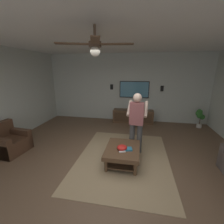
% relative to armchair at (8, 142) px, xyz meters
% --- Properties ---
extents(ground_plane, '(8.67, 8.67, 0.00)m').
position_rel_armchair_xyz_m(ground_plane, '(-0.23, -2.90, -0.28)').
color(ground_plane, brown).
extents(wall_back_tv, '(0.10, 7.01, 2.89)m').
position_rel_armchair_xyz_m(wall_back_tv, '(3.43, -2.90, 1.16)').
color(wall_back_tv, '#B2B7AD').
rests_on(wall_back_tv, ground).
extents(ceiling_slab, '(7.43, 7.01, 0.10)m').
position_rel_armchair_xyz_m(ceiling_slab, '(-0.23, -2.90, 2.66)').
color(ceiling_slab, white).
extents(area_rug, '(2.96, 2.27, 0.01)m').
position_rel_armchair_xyz_m(area_rug, '(0.26, -3.15, -0.27)').
color(area_rug, '#9E8460').
rests_on(area_rug, ground).
extents(armchair, '(0.87, 0.88, 0.82)m').
position_rel_armchair_xyz_m(armchair, '(0.00, 0.00, 0.00)').
color(armchair, '#472D1E').
rests_on(armchair, ground).
extents(coffee_table, '(1.00, 0.80, 0.40)m').
position_rel_armchair_xyz_m(coffee_table, '(0.06, -3.15, 0.02)').
color(coffee_table, '#513823').
rests_on(coffee_table, ground).
extents(media_console, '(0.45, 1.70, 0.55)m').
position_rel_armchair_xyz_m(media_console, '(3.10, -3.25, -0.00)').
color(media_console, '#513823').
rests_on(media_console, ground).
extents(tv, '(0.05, 1.24, 0.70)m').
position_rel_armchair_xyz_m(tv, '(3.34, -3.25, 1.12)').
color(tv, black).
extents(person_standing, '(0.56, 0.57, 1.64)m').
position_rel_armchair_xyz_m(person_standing, '(0.64, -3.44, 0.65)').
color(person_standing, '#3F3F3F').
rests_on(person_standing, ground).
extents(potted_plant_short, '(0.26, 0.36, 0.74)m').
position_rel_armchair_xyz_m(potted_plant_short, '(2.95, -5.83, 0.21)').
color(potted_plant_short, '#B7B2A8').
rests_on(potted_plant_short, ground).
extents(bowl, '(0.23, 0.23, 0.11)m').
position_rel_armchair_xyz_m(bowl, '(-0.02, -3.14, 0.17)').
color(bowl, red).
rests_on(bowl, coffee_table).
extents(remote_white, '(0.09, 0.16, 0.02)m').
position_rel_armchair_xyz_m(remote_white, '(-0.14, -3.16, 0.13)').
color(remote_white, white).
rests_on(remote_white, coffee_table).
extents(book, '(0.21, 0.25, 0.04)m').
position_rel_armchair_xyz_m(book, '(-0.01, -3.26, 0.14)').
color(book, teal).
rests_on(book, coffee_table).
extents(vase_round, '(0.22, 0.22, 0.22)m').
position_rel_armchair_xyz_m(vase_round, '(3.09, -3.54, 0.38)').
color(vase_round, teal).
rests_on(vase_round, media_console).
extents(wall_speaker_left, '(0.06, 0.12, 0.22)m').
position_rel_armchair_xyz_m(wall_speaker_left, '(3.35, -4.39, 1.18)').
color(wall_speaker_left, black).
extents(wall_speaker_right, '(0.06, 0.12, 0.22)m').
position_rel_armchair_xyz_m(wall_speaker_right, '(3.35, -2.27, 1.21)').
color(wall_speaker_right, black).
extents(ceiling_fan, '(1.19, 1.19, 0.46)m').
position_rel_armchair_xyz_m(ceiling_fan, '(-0.73, -2.76, 2.28)').
color(ceiling_fan, '#4C3828').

